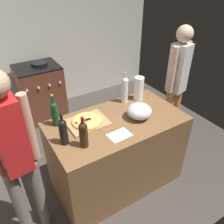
# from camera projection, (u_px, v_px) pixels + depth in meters

# --- Properties ---
(ground_plane) EXTENTS (4.39, 3.51, 0.02)m
(ground_plane) POSITION_uv_depth(u_px,v_px,m) (78.00, 150.00, 3.26)
(ground_plane) COLOR #3F3833
(kitchen_wall_rear) EXTENTS (4.39, 0.10, 2.60)m
(kitchen_wall_rear) POSITION_uv_depth(u_px,v_px,m) (32.00, 34.00, 3.62)
(kitchen_wall_rear) COLOR beige
(kitchen_wall_rear) RESTS_ON ground_plane
(counter) EXTENTS (1.41, 0.77, 0.89)m
(counter) POSITION_uv_depth(u_px,v_px,m) (117.00, 153.00, 2.56)
(counter) COLOR brown
(counter) RESTS_ON ground_plane
(cutting_board) EXTENTS (0.40, 0.32, 0.02)m
(cutting_board) POSITION_uv_depth(u_px,v_px,m) (88.00, 122.00, 2.27)
(cutting_board) COLOR tan
(cutting_board) RESTS_ON counter
(pizza) EXTENTS (0.31, 0.31, 0.03)m
(pizza) POSITION_uv_depth(u_px,v_px,m) (87.00, 121.00, 2.26)
(pizza) COLOR tan
(pizza) RESTS_ON cutting_board
(mixing_bowl) EXTENTS (0.26, 0.26, 0.16)m
(mixing_bowl) POSITION_uv_depth(u_px,v_px,m) (139.00, 111.00, 2.32)
(mixing_bowl) COLOR #B2B2B7
(mixing_bowl) RESTS_ON counter
(paper_towel_roll) EXTENTS (0.11, 0.11, 0.28)m
(paper_towel_roll) POSITION_uv_depth(u_px,v_px,m) (139.00, 88.00, 2.62)
(paper_towel_roll) COLOR white
(paper_towel_roll) RESTS_ON counter
(wine_bottle_dark) EXTENTS (0.08, 0.08, 0.31)m
(wine_bottle_dark) POSITION_uv_depth(u_px,v_px,m) (83.00, 134.00, 1.92)
(wine_bottle_dark) COLOR #331E0F
(wine_bottle_dark) RESTS_ON counter
(wine_bottle_clear) EXTENTS (0.07, 0.07, 0.34)m
(wine_bottle_clear) POSITION_uv_depth(u_px,v_px,m) (55.00, 113.00, 2.18)
(wine_bottle_clear) COLOR #143819
(wine_bottle_clear) RESTS_ON counter
(wine_bottle_green) EXTENTS (0.07, 0.07, 0.32)m
(wine_bottle_green) POSITION_uv_depth(u_px,v_px,m) (63.00, 131.00, 1.95)
(wine_bottle_green) COLOR black
(wine_bottle_green) RESTS_ON counter
(wine_bottle_amber) EXTENTS (0.08, 0.08, 0.36)m
(wine_bottle_amber) POSITION_uv_depth(u_px,v_px,m) (125.00, 89.00, 2.55)
(wine_bottle_amber) COLOR silver
(wine_bottle_amber) RESTS_ON counter
(recipe_sheet) EXTENTS (0.22, 0.16, 0.00)m
(recipe_sheet) POSITION_uv_depth(u_px,v_px,m) (119.00, 135.00, 2.12)
(recipe_sheet) COLOR white
(recipe_sheet) RESTS_ON counter
(stove) EXTENTS (0.68, 0.61, 0.96)m
(stove) POSITION_uv_depth(u_px,v_px,m) (41.00, 92.00, 3.74)
(stove) COLOR brown
(stove) RESTS_ON ground_plane
(person_in_stripes) EXTENTS (0.37, 0.22, 1.70)m
(person_in_stripes) POSITION_uv_depth(u_px,v_px,m) (16.00, 155.00, 1.77)
(person_in_stripes) COLOR slate
(person_in_stripes) RESTS_ON ground_plane
(person_in_red) EXTENTS (0.36, 0.24, 1.67)m
(person_in_red) POSITION_uv_depth(u_px,v_px,m) (177.00, 82.00, 2.94)
(person_in_red) COLOR #D88C4C
(person_in_red) RESTS_ON ground_plane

